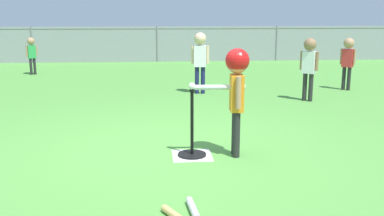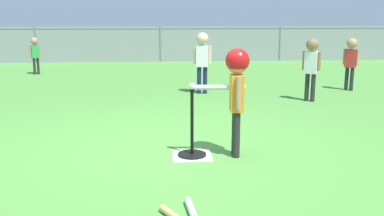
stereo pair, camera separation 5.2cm
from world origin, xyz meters
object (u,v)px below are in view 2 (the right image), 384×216
(batting_tee, at_px, (192,145))
(spare_bat_silver, at_px, (193,213))
(baseball_on_tee, at_px, (192,86))
(batter_child, at_px, (236,80))
(fielder_near_left, at_px, (35,51))
(fielder_near_right, at_px, (351,57))
(fielder_deep_left, at_px, (312,61))
(fielder_deep_right, at_px, (202,55))

(batting_tee, bearing_deg, spare_bat_silver, -94.05)
(baseball_on_tee, distance_m, batter_child, 0.49)
(fielder_near_left, relative_size, fielder_near_right, 0.89)
(baseball_on_tee, bearing_deg, fielder_deep_left, 51.20)
(batter_child, relative_size, fielder_deep_left, 1.06)
(fielder_deep_left, relative_size, fielder_deep_right, 0.95)
(fielder_near_left, xyz_separation_m, fielder_deep_left, (5.94, -4.01, 0.11))
(baseball_on_tee, bearing_deg, batting_tee, 0.00)
(batting_tee, relative_size, spare_bat_silver, 1.06)
(batting_tee, xyz_separation_m, baseball_on_tee, (0.00, 0.00, 0.67))
(fielder_deep_left, bearing_deg, fielder_deep_right, 154.06)
(batting_tee, bearing_deg, fielder_near_right, 48.29)
(batting_tee, bearing_deg, baseball_on_tee, 0.00)
(batting_tee, height_order, spare_bat_silver, batting_tee)
(baseball_on_tee, xyz_separation_m, spare_bat_silver, (-0.11, -1.49, -0.77))
(baseball_on_tee, bearing_deg, fielder_near_right, 48.29)
(fielder_deep_left, bearing_deg, batting_tee, -128.80)
(batter_child, bearing_deg, spare_bat_silver, -111.85)
(fielder_deep_left, bearing_deg, spare_bat_silver, -119.13)
(fielder_near_left, relative_size, spare_bat_silver, 1.34)
(fielder_deep_right, xyz_separation_m, spare_bat_silver, (-0.59, -5.35, -0.75))
(batting_tee, relative_size, fielder_near_right, 0.70)
(fielder_near_left, height_order, spare_bat_silver, fielder_near_left)
(fielder_near_right, bearing_deg, fielder_deep_left, -138.62)
(batting_tee, xyz_separation_m, fielder_deep_right, (0.49, 3.86, 0.65))
(fielder_near_right, bearing_deg, batter_child, -127.43)
(baseball_on_tee, relative_size, batter_child, 0.06)
(batter_child, xyz_separation_m, fielder_deep_right, (0.01, 3.89, -0.08))
(fielder_near_left, relative_size, fielder_deep_left, 0.84)
(baseball_on_tee, xyz_separation_m, fielder_near_left, (-3.58, 6.96, -0.18))
(batter_child, bearing_deg, baseball_on_tee, 176.46)
(batter_child, relative_size, fielder_near_left, 1.25)
(fielder_deep_left, bearing_deg, fielder_near_left, 145.98)
(batter_child, bearing_deg, fielder_near_right, 52.57)
(fielder_near_left, bearing_deg, fielder_near_right, -22.48)
(batter_child, distance_m, fielder_near_left, 8.08)
(baseball_on_tee, bearing_deg, spare_bat_silver, -94.05)
(batter_child, xyz_separation_m, fielder_near_right, (3.08, 4.03, -0.16))
(batter_child, distance_m, fielder_deep_right, 3.89)
(fielder_near_left, distance_m, fielder_near_right, 7.73)
(fielder_near_left, xyz_separation_m, fielder_deep_right, (4.06, -3.10, 0.16))
(fielder_deep_right, bearing_deg, batter_child, -90.10)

